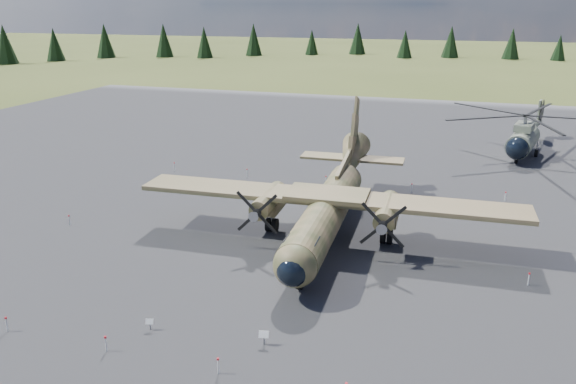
% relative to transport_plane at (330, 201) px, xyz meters
% --- Properties ---
extents(ground, '(500.00, 500.00, 0.00)m').
position_rel_transport_plane_xyz_m(ground, '(-3.09, -4.19, -2.62)').
color(ground, '#515927').
rests_on(ground, ground).
extents(apron, '(120.00, 120.00, 0.04)m').
position_rel_transport_plane_xyz_m(apron, '(-3.09, 5.81, -2.62)').
color(apron, '#555559').
rests_on(apron, ground).
extents(transport_plane, '(27.61, 25.10, 9.11)m').
position_rel_transport_plane_xyz_m(transport_plane, '(0.00, 0.00, 0.00)').
color(transport_plane, '#3C4324').
rests_on(transport_plane, ground).
extents(helicopter_near, '(23.39, 24.52, 4.95)m').
position_rel_transport_plane_xyz_m(helicopter_near, '(15.44, 27.93, 0.89)').
color(helicopter_near, slate).
rests_on(helicopter_near, ground).
extents(info_placard_left, '(0.44, 0.27, 0.64)m').
position_rel_transport_plane_xyz_m(info_placard_left, '(-6.04, -15.35, -2.19)').
color(info_placard_left, gray).
rests_on(info_placard_left, ground).
extents(info_placard_right, '(0.53, 0.29, 0.79)m').
position_rel_transport_plane_xyz_m(info_placard_right, '(0.15, -14.87, -2.09)').
color(info_placard_right, gray).
rests_on(info_placard_right, ground).
extents(barrier_fence, '(33.12, 29.62, 0.85)m').
position_rel_transport_plane_xyz_m(barrier_fence, '(-3.55, -4.26, -2.11)').
color(barrier_fence, white).
rests_on(barrier_fence, ground).
extents(treeline, '(326.30, 332.87, 10.94)m').
position_rel_transport_plane_xyz_m(treeline, '(-1.66, -2.56, 2.21)').
color(treeline, black).
rests_on(treeline, ground).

